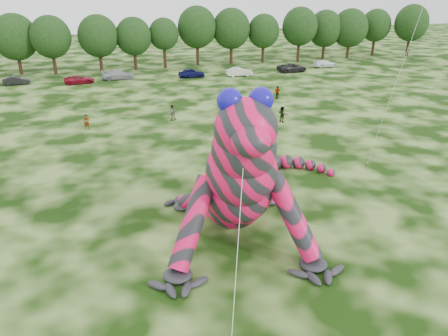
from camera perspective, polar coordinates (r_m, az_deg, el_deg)
The scene contains 26 objects.
ground at distance 28.61m, azimuth 9.82°, elevation -7.11°, with size 240.00×240.00×0.00m, color #16330A.
inflatable_gecko at distance 26.86m, azimuth 0.89°, elevation 2.61°, with size 16.27×19.32×9.66m, color #E81051, non-canonical shape.
tree_5 at distance 81.72m, azimuth -25.50°, elevation 14.38°, with size 7.16×6.44×9.80m, color black, non-canonical shape.
tree_6 at distance 79.41m, azimuth -21.57°, elevation 14.68°, with size 6.52×5.86×9.49m, color black, non-canonical shape.
tree_7 at distance 79.32m, azimuth -16.02°, elevation 15.36°, with size 6.68×6.01×9.48m, color black, non-canonical shape.
tree_8 at distance 79.86m, azimuth -11.66°, elevation 15.61°, with size 6.14×5.53×8.94m, color black, non-canonical shape.
tree_9 at distance 80.89m, azimuth -7.82°, elevation 15.85°, with size 5.27×4.74×8.68m, color black, non-canonical shape.
tree_10 at distance 83.21m, azimuth -3.51°, elevation 16.84°, with size 7.09×6.38×10.50m, color black, non-canonical shape.
tree_11 at distance 84.56m, azimuth 0.96°, elevation 16.83°, with size 7.01×6.31×10.07m, color black, non-canonical shape.
tree_12 at distance 86.27m, azimuth 5.17°, elevation 16.50°, with size 5.99×5.39×8.97m, color black, non-canonical shape.
tree_13 at distance 88.52m, azimuth 9.81°, elevation 16.82°, with size 6.83×6.15×10.13m, color black, non-canonical shape.
tree_14 at distance 92.89m, azimuth 13.02°, elevation 16.63°, with size 6.82×6.14×9.40m, color black, non-canonical shape.
tree_15 at distance 94.61m, azimuth 16.08°, elevation 16.52°, with size 7.17×6.45×9.63m, color black, non-canonical shape.
tree_16 at distance 99.79m, azimuth 19.11°, elevation 16.39°, with size 6.26×5.63×9.37m, color black, non-canonical shape.
tree_17 at distance 101.49m, azimuth 23.17°, elevation 16.19°, with size 6.98×6.28×10.30m, color black, non-canonical shape.
car_1 at distance 73.87m, azimuth -25.47°, elevation 10.28°, with size 1.34×3.83×1.26m, color black.
car_2 at distance 71.20m, azimuth -18.39°, elevation 10.91°, with size 2.07×4.49×1.25m, color maroon.
car_3 at distance 72.79m, azimuth -13.66°, elevation 11.77°, with size 2.08×5.12×1.49m, color #A0A4A8.
car_4 at distance 72.49m, azimuth -4.26°, elevation 12.28°, with size 1.71×4.26×1.45m, color #0E0F44.
car_5 at distance 73.47m, azimuth 2.01°, elevation 12.46°, with size 1.49×4.29×1.41m, color silver.
car_6 at distance 77.95m, azimuth 8.88°, elevation 12.83°, with size 2.40×5.20×1.45m, color #242426.
car_7 at distance 83.67m, azimuth 13.08°, elevation 13.15°, with size 1.79×4.41×1.28m, color white.
spectator_1 at distance 49.29m, azimuth -6.82°, elevation 7.19°, with size 0.84×0.66×1.73m, color gray.
spectator_0 at distance 47.87m, azimuth -17.49°, elevation 5.71°, with size 0.59×0.38×1.61m, color gray.
spectator_3 at distance 59.05m, azimuth 7.00°, elevation 9.78°, with size 0.96×0.40×1.64m, color gray.
spectator_5 at distance 48.74m, azimuth 7.62°, elevation 6.97°, with size 1.62×0.52×1.75m, color gray.
Camera 1 is at (-11.62, -21.93, 14.22)m, focal length 35.00 mm.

